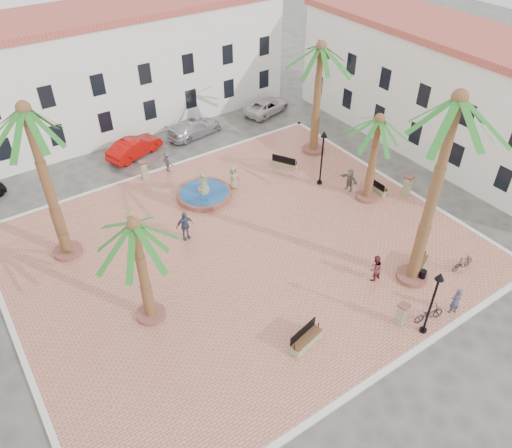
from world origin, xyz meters
The scene contains 35 objects.
ground centered at (0.00, 0.00, 0.00)m, with size 120.00×120.00×0.00m, color #56544F.
plaza centered at (0.00, 0.00, 0.07)m, with size 26.00×22.00×0.15m, color #C9775F.
kerb_n centered at (0.00, 11.00, 0.08)m, with size 26.30×0.30×0.16m, color silver.
kerb_s centered at (0.00, -11.00, 0.08)m, with size 26.30×0.30×0.16m, color silver.
kerb_e centered at (13.00, 0.00, 0.08)m, with size 0.30×22.30×0.16m, color silver.
kerb_w centered at (-13.00, 0.00, 0.08)m, with size 0.30×22.30×0.16m, color silver.
building_north centered at (0.00, 19.99, 4.77)m, with size 30.40×7.40×9.50m.
building_east centered at (19.99, 2.00, 4.52)m, with size 7.40×26.40×9.00m.
fountain centered at (0.82, 6.06, 0.42)m, with size 3.78×3.78×1.95m.
palm_nw centered at (-8.78, 5.55, 8.49)m, with size 5.51×5.51×9.69m.
palm_sw centered at (-6.79, -1.75, 5.44)m, with size 4.84×4.84×6.39m.
palm_s centered at (6.50, -7.46, 9.90)m, with size 5.61×5.61×11.19m.
palm_e centered at (9.95, -0.35, 5.32)m, with size 4.86×4.86×6.27m.
palm_ne centered at (10.99, 6.69, 7.44)m, with size 5.48×5.48×8.59m.
bench_s centered at (-1.30, -7.69, 0.44)m, with size 2.05×1.00×1.04m.
bench_se centered at (7.50, -7.14, 0.41)m, with size 1.79×1.19×0.91m.
bench_e centered at (11.10, -0.13, 0.40)m, with size 0.53×1.70×0.90m.
bench_ne centered at (7.67, 5.99, 0.44)m, with size 1.49×1.98×1.02m.
lamppost_s centered at (4.07, -10.40, 2.88)m, with size 0.44×0.44×4.03m.
lamppost_e centered at (8.43, 2.84, 2.95)m, with size 0.45×0.45×4.13m.
bollard_se centered at (3.48, -9.39, 0.87)m, with size 0.59×0.59×1.40m.
bollard_n centered at (-1.62, 10.40, 0.89)m, with size 0.51×0.51×1.44m.
bollard_e centered at (12.40, -1.62, 0.93)m, with size 0.62×0.62×1.51m.
litter_bin centered at (6.80, -7.92, 0.52)m, with size 0.38×0.38×0.73m, color black.
cyclist_a centered at (6.29, -10.40, 0.99)m, with size 0.61×0.40×1.68m, color #3B3C54.
bicycle_a centered at (4.84, -10.02, 0.59)m, with size 0.58×1.67×0.88m, color black.
cyclist_b centered at (4.65, -6.30, 0.99)m, with size 0.82×0.64×1.68m, color maroon.
bicycle_b centered at (9.41, -8.56, 0.61)m, with size 0.43×1.52×0.92m, color black.
pedestrian_fountain_a centered at (3.04, 5.79, 1.02)m, with size 0.85×0.55×1.73m, color #9A855E.
pedestrian_fountain_b centered at (-2.32, 2.79, 1.13)m, with size 1.15×0.48×1.96m, color #38445C.
pedestrian_north centered at (0.29, 10.40, 0.95)m, with size 1.04×0.60×1.60m, color #444347.
pedestrian_east centered at (9.60, 1.10, 0.97)m, with size 1.52×0.48×1.64m, color #706858.
car_red centered at (-0.77, 14.08, 0.75)m, with size 1.58×4.53×1.49m, color #B50A07.
car_silver centered at (4.67, 14.40, 0.70)m, with size 1.95×4.80×1.39m, color #AFAEB7.
car_white centered at (12.03, 14.45, 0.63)m, with size 2.11×4.57×1.27m, color silver.
Camera 1 is at (-12.07, -19.16, 19.94)m, focal length 35.00 mm.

